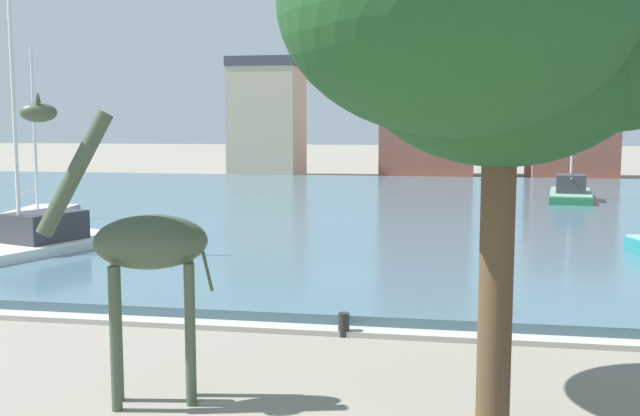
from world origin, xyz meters
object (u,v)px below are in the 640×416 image
(giraffe_statue, at_px, (142,248))
(mooring_bollard, at_px, (344,325))
(sailboat_white, at_px, (22,248))
(shade_tree, at_px, (501,32))
(sailboat_grey, at_px, (39,217))
(sailboat_green, at_px, (570,195))

(giraffe_statue, distance_m, mooring_bollard, 5.49)
(sailboat_white, distance_m, mooring_bollard, 12.74)
(shade_tree, relative_size, mooring_bollard, 15.05)
(sailboat_white, bearing_deg, giraffe_statue, -50.56)
(mooring_bollard, bearing_deg, sailboat_grey, 136.91)
(giraffe_statue, distance_m, sailboat_grey, 22.94)
(giraffe_statue, relative_size, sailboat_green, 0.68)
(sailboat_grey, xyz_separation_m, sailboat_green, (24.20, 12.72, 0.18))
(giraffe_statue, bearing_deg, shade_tree, -2.04)
(sailboat_green, relative_size, mooring_bollard, 14.48)
(sailboat_grey, height_order, mooring_bollard, sailboat_grey)
(sailboat_white, height_order, sailboat_green, sailboat_white)
(shade_tree, xyz_separation_m, mooring_bollard, (-2.79, 4.48, -5.45))
(sailboat_white, distance_m, sailboat_green, 28.96)
(giraffe_statue, xyz_separation_m, mooring_bollard, (2.59, 4.29, -2.26))
(sailboat_grey, height_order, shade_tree, sailboat_grey)
(sailboat_white, relative_size, sailboat_grey, 1.13)
(sailboat_white, distance_m, shade_tree, 18.27)
(sailboat_grey, relative_size, mooring_bollard, 15.43)
(sailboat_grey, relative_size, shade_tree, 1.02)
(giraffe_statue, relative_size, mooring_bollard, 9.85)
(sailboat_green, bearing_deg, giraffe_statue, -109.64)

